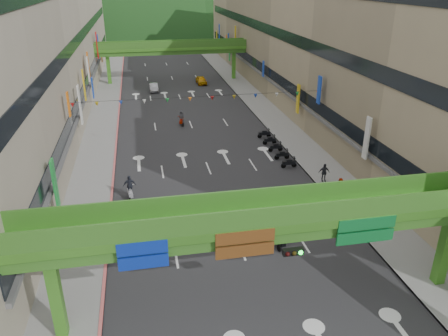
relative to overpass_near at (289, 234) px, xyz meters
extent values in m
cube|color=#28282B|center=(-0.93, 44.62, -5.20)|extent=(18.00, 140.00, 0.02)
cube|color=gray|center=(-11.93, 44.62, -5.13)|extent=(4.00, 140.00, 0.15)
cube|color=gray|center=(10.07, 44.62, -5.13)|extent=(4.00, 140.00, 0.15)
cube|color=#CC5959|center=(-10.03, 44.62, -5.12)|extent=(0.20, 140.00, 0.18)
cube|color=gray|center=(8.17, 44.62, -5.12)|extent=(0.20, 140.00, 0.18)
cube|color=#9E937F|center=(-19.93, 44.62, 4.29)|extent=(12.00, 95.00, 19.00)
cube|color=black|center=(-13.88, 44.62, -1.01)|extent=(0.08, 90.25, 1.40)
cube|color=black|center=(-13.88, 44.62, 4.99)|extent=(0.08, 90.25, 1.40)
cube|color=gray|center=(18.07, 44.62, 4.29)|extent=(12.00, 95.00, 19.00)
cube|color=black|center=(12.02, 44.62, -1.01)|extent=(0.08, 90.25, 1.40)
cube|color=black|center=(12.02, 44.62, 4.99)|extent=(0.08, 90.25, 1.40)
cube|color=#4C9E2D|center=(-0.93, 0.62, 0.54)|extent=(28.00, 2.20, 0.50)
cube|color=#387223|center=(-0.93, 0.62, -0.06)|extent=(28.00, 1.76, 0.70)
cube|color=#4C9E2D|center=(-11.93, 0.62, -2.81)|extent=(0.60, 0.60, 4.80)
cube|color=#4C9E2D|center=(10.07, 0.62, -2.81)|extent=(0.60, 0.60, 4.80)
cube|color=#387223|center=(-0.93, -0.42, 1.34)|extent=(28.00, 0.12, 1.10)
cube|color=#387223|center=(-0.93, 1.66, 1.34)|extent=(28.00, 0.12, 1.10)
cube|color=navy|center=(-7.43, -0.46, -0.06)|extent=(2.40, 0.12, 1.50)
cube|color=#593314|center=(-2.43, -0.46, -0.06)|extent=(3.00, 0.12, 1.50)
cube|color=#0C5926|center=(4.07, -0.46, -0.06)|extent=(3.20, 0.12, 1.50)
cube|color=black|center=(0.07, -0.61, -0.71)|extent=(1.10, 0.28, 0.35)
cube|color=#4C9E2D|center=(-0.93, 59.62, 0.54)|extent=(28.00, 2.20, 0.50)
cube|color=#387223|center=(-0.93, 59.62, -0.06)|extent=(28.00, 1.76, 0.70)
cube|color=#4C9E2D|center=(-11.93, 59.62, -2.81)|extent=(0.60, 0.60, 4.80)
cube|color=#4C9E2D|center=(10.07, 59.62, -2.81)|extent=(0.60, 0.60, 4.80)
cube|color=#387223|center=(-0.93, 58.58, 1.34)|extent=(28.00, 0.12, 1.10)
cube|color=#387223|center=(-0.93, 60.66, 1.34)|extent=(28.00, 0.12, 1.10)
ellipsoid|color=#1C4419|center=(-15.93, 154.62, -5.21)|extent=(168.00, 140.00, 112.00)
ellipsoid|color=#1C4419|center=(24.07, 174.62, -5.21)|extent=(208.00, 176.00, 128.00)
cylinder|color=black|center=(-0.93, 24.62, 0.99)|extent=(26.00, 0.03, 0.03)
cone|color=red|center=(-13.43, 24.62, 0.74)|extent=(0.36, 0.36, 0.40)
cone|color=gold|center=(-11.16, 24.62, 0.74)|extent=(0.36, 0.36, 0.40)
cone|color=#193FB2|center=(-8.89, 24.62, 0.74)|extent=(0.36, 0.36, 0.40)
cone|color=silver|center=(-6.61, 24.62, 0.74)|extent=(0.36, 0.36, 0.40)
cone|color=#198C33|center=(-4.34, 24.62, 0.74)|extent=(0.36, 0.36, 0.40)
cone|color=orange|center=(-2.07, 24.62, 0.74)|extent=(0.36, 0.36, 0.40)
cone|color=red|center=(0.20, 24.62, 0.74)|extent=(0.36, 0.36, 0.40)
cone|color=gold|center=(2.48, 24.62, 0.74)|extent=(0.36, 0.36, 0.40)
cone|color=#193FB2|center=(4.75, 24.62, 0.74)|extent=(0.36, 0.36, 0.40)
cone|color=silver|center=(7.02, 24.62, 0.74)|extent=(0.36, 0.36, 0.40)
cone|color=#198C33|center=(9.29, 24.62, 0.74)|extent=(0.36, 0.36, 0.40)
cone|color=orange|center=(11.57, 24.62, 0.74)|extent=(0.36, 0.36, 0.40)
cube|color=black|center=(-0.06, 10.01, -4.66)|extent=(0.46, 1.33, 0.35)
cube|color=black|center=(-0.06, 10.01, -4.41)|extent=(0.35, 0.57, 0.18)
cube|color=black|center=(-0.01, 10.56, -4.16)|extent=(0.55, 0.11, 0.06)
cylinder|color=black|center=(-0.01, 10.56, -4.96)|extent=(0.14, 0.51, 0.50)
cylinder|color=black|center=(-0.11, 9.46, -4.96)|extent=(0.14, 0.51, 0.50)
imported|color=#393D4C|center=(-0.06, 10.01, -3.93)|extent=(0.71, 0.50, 1.85)
cube|color=black|center=(1.71, 6.26, -4.66)|extent=(0.66, 1.35, 0.35)
cube|color=black|center=(1.71, 6.26, -4.41)|extent=(0.43, 0.61, 0.18)
cube|color=black|center=(1.85, 6.80, -4.16)|extent=(0.55, 0.19, 0.06)
cylinder|color=black|center=(1.85, 6.80, -4.96)|extent=(0.22, 0.51, 0.50)
cylinder|color=black|center=(1.57, 5.73, -4.96)|extent=(0.22, 0.51, 0.50)
imported|color=maroon|center=(1.71, 6.26, -4.10)|extent=(0.86, 0.74, 1.52)
cube|color=gray|center=(-8.43, 15.55, -4.66)|extent=(0.49, 1.33, 0.35)
cube|color=gray|center=(-8.43, 15.55, -4.41)|extent=(0.36, 0.58, 0.18)
cube|color=gray|center=(-8.37, 16.10, -4.16)|extent=(0.55, 0.12, 0.06)
cylinder|color=black|center=(-8.37, 16.10, -4.96)|extent=(0.15, 0.51, 0.50)
cylinder|color=black|center=(-8.49, 15.00, -4.96)|extent=(0.15, 0.51, 0.50)
imported|color=#222631|center=(-8.43, 15.55, -3.95)|extent=(1.10, 0.56, 1.81)
cube|color=#8B1703|center=(-2.10, 34.52, -4.66)|extent=(0.66, 1.35, 0.35)
cube|color=#8B1703|center=(-2.10, 34.52, -4.41)|extent=(0.43, 0.61, 0.18)
cube|color=#8B1703|center=(-2.24, 35.06, -4.16)|extent=(0.55, 0.19, 0.06)
cylinder|color=black|center=(-2.24, 35.06, -4.96)|extent=(0.22, 0.51, 0.50)
cylinder|color=black|center=(-1.97, 33.99, -4.96)|extent=(0.22, 0.51, 0.50)
imported|color=#3E4045|center=(-2.10, 34.52, -4.08)|extent=(0.85, 0.66, 1.55)
cube|color=black|center=(6.87, 19.23, -4.66)|extent=(1.31, 0.37, 0.35)
cube|color=black|center=(6.87, 19.23, -4.41)|extent=(0.55, 0.31, 0.18)
cube|color=black|center=(7.42, 19.23, -4.16)|extent=(0.07, 0.55, 0.06)
cylinder|color=black|center=(7.42, 19.23, -4.96)|extent=(0.50, 0.11, 0.50)
cylinder|color=black|center=(6.32, 19.22, -4.96)|extent=(0.50, 0.11, 0.50)
cube|color=black|center=(6.87, 21.43, -4.66)|extent=(1.31, 0.37, 0.35)
cube|color=black|center=(6.87, 21.43, -4.41)|extent=(0.55, 0.31, 0.18)
cube|color=black|center=(7.42, 21.43, -4.16)|extent=(0.07, 0.55, 0.06)
cylinder|color=black|center=(7.42, 21.43, -4.96)|extent=(0.50, 0.11, 0.50)
cylinder|color=black|center=(6.32, 21.42, -4.96)|extent=(0.50, 0.11, 0.50)
cube|color=black|center=(6.87, 23.63, -4.66)|extent=(1.31, 0.37, 0.35)
cube|color=black|center=(6.87, 23.63, -4.41)|extent=(0.55, 0.31, 0.18)
cube|color=black|center=(7.42, 23.63, -4.16)|extent=(0.07, 0.55, 0.06)
cylinder|color=black|center=(7.42, 23.63, -4.96)|extent=(0.50, 0.11, 0.50)
cylinder|color=black|center=(6.32, 23.62, -4.96)|extent=(0.50, 0.11, 0.50)
cube|color=black|center=(6.87, 25.83, -4.66)|extent=(1.31, 0.37, 0.35)
cube|color=black|center=(6.87, 25.83, -4.41)|extent=(0.55, 0.31, 0.18)
cube|color=black|center=(7.42, 25.83, -4.16)|extent=(0.07, 0.55, 0.06)
cylinder|color=black|center=(7.42, 25.83, -4.96)|extent=(0.50, 0.11, 0.50)
cylinder|color=black|center=(6.32, 25.82, -4.96)|extent=(0.50, 0.11, 0.50)
cube|color=black|center=(6.87, 28.03, -4.66)|extent=(1.31, 0.37, 0.35)
cube|color=black|center=(6.87, 28.03, -4.41)|extent=(0.55, 0.31, 0.18)
cube|color=black|center=(7.42, 28.03, -4.16)|extent=(0.07, 0.55, 0.06)
cylinder|color=black|center=(7.42, 28.03, -4.96)|extent=(0.50, 0.11, 0.50)
cylinder|color=black|center=(6.32, 28.02, -4.96)|extent=(0.50, 0.11, 0.50)
imported|color=#9D9EA5|center=(-4.68, 53.20, -4.57)|extent=(1.40, 3.89, 1.28)
imported|color=orange|center=(3.67, 56.74, -4.54)|extent=(1.71, 3.95, 1.33)
imported|color=red|center=(8.87, 11.98, -4.29)|extent=(1.12, 1.05, 1.84)
imported|color=#23252B|center=(8.87, 15.41, -4.35)|extent=(1.04, 0.52, 1.72)
imported|color=#30405B|center=(11.27, 11.30, -4.38)|extent=(0.91, 0.79, 1.66)
camera|label=1|loc=(-6.97, -18.18, 12.19)|focal=35.00mm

